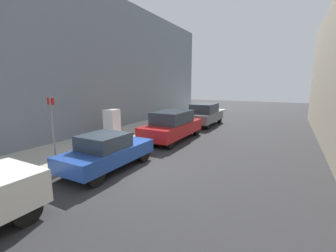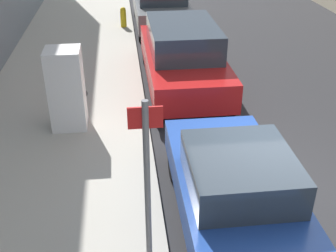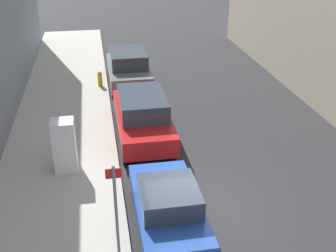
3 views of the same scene
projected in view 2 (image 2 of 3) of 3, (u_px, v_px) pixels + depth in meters
ground_plane at (270, 198)px, 7.32m from camera, size 80.00×80.00×0.00m
sidewalk_slab at (40, 212)px, 6.89m from camera, size 3.97×44.00×0.15m
discarded_refrigerator at (67, 89)px, 8.84m from camera, size 0.73×0.69×1.75m
manhole_cover at (74, 94)px, 10.64m from camera, size 0.70×0.70×0.02m
street_sign_post at (148, 198)px, 4.70m from camera, size 0.36×0.07×2.75m
fire_hydrant at (123, 17)px, 15.73m from camera, size 0.22×0.22×0.74m
parked_hatchback_blue at (235, 189)px, 6.36m from camera, size 1.70×3.90×1.43m
parked_suv_red at (183, 55)px, 11.04m from camera, size 1.91×4.83×1.72m
parked_suv_gray at (161, 4)px, 15.92m from camera, size 1.94×4.42×1.75m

